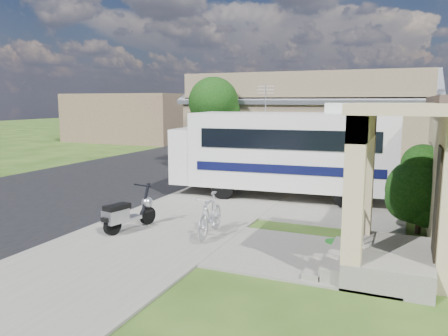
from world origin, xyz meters
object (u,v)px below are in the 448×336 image
at_px(van, 242,136).
at_px(garden_hose, 333,245).
at_px(motorhome, 284,150).
at_px(scooter, 127,214).
at_px(shrub, 423,188).
at_px(bicycle, 210,217).
at_px(pickup_truck, 209,146).

relative_size(van, garden_hose, 15.89).
height_order(motorhome, scooter, motorhome).
bearing_deg(van, shrub, -46.65).
bearing_deg(bicycle, garden_hose, 0.09).
relative_size(shrub, bicycle, 1.31).
height_order(van, garden_hose, van).
bearing_deg(pickup_truck, motorhome, 129.59).
relative_size(shrub, scooter, 1.35).
bearing_deg(van, motorhome, -54.20).
bearing_deg(bicycle, motorhome, 78.19).
bearing_deg(van, garden_hose, -53.75).
height_order(shrub, scooter, shrub).
relative_size(scooter, bicycle, 0.97).
bearing_deg(scooter, motorhome, 78.13).
height_order(bicycle, pickup_truck, pickup_truck).
distance_m(motorhome, bicycle, 5.42).
bearing_deg(pickup_truck, shrub, 135.79).
relative_size(motorhome, garden_hose, 20.77).
distance_m(motorhome, van, 16.85).
height_order(scooter, bicycle, scooter).
height_order(shrub, bicycle, shrub).
bearing_deg(scooter, bicycle, 24.82).
xyz_separation_m(shrub, pickup_truck, (-11.50, 11.63, -0.46)).
distance_m(motorhome, garden_hose, 5.76).
relative_size(shrub, pickup_truck, 0.44).
distance_m(shrub, scooter, 7.73).
xyz_separation_m(scooter, pickup_truck, (-4.39, 14.59, 0.23)).
xyz_separation_m(scooter, van, (-4.64, 20.90, 0.36)).
height_order(pickup_truck, garden_hose, pickup_truck).
height_order(motorhome, shrub, motorhome).
relative_size(scooter, van, 0.29).
bearing_deg(scooter, pickup_truck, 119.72).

